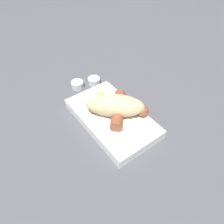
% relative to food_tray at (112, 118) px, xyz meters
% --- Properties ---
extents(ground_plane, '(3.00, 3.00, 0.00)m').
position_rel_food_tray_xyz_m(ground_plane, '(0.00, 0.00, -0.01)').
color(ground_plane, '#4C4C51').
extents(food_tray, '(0.27, 0.15, 0.03)m').
position_rel_food_tray_xyz_m(food_tray, '(0.00, 0.00, 0.00)').
color(food_tray, white).
rests_on(food_tray, ground_plane).
extents(bread_roll, '(0.16, 0.16, 0.06)m').
position_rel_food_tray_xyz_m(bread_roll, '(0.00, 0.01, 0.04)').
color(bread_roll, '#DBBC84').
rests_on(bread_roll, food_tray).
extents(sausage, '(0.12, 0.13, 0.03)m').
position_rel_food_tray_xyz_m(sausage, '(0.01, 0.02, 0.03)').
color(sausage, brown).
rests_on(sausage, food_tray).
extents(pickled_veggies, '(0.06, 0.05, 0.00)m').
position_rel_food_tray_xyz_m(pickled_veggies, '(-0.07, 0.03, 0.02)').
color(pickled_veggies, '#F99E4C').
rests_on(pickled_veggies, food_tray).
extents(condiment_cup_near, '(0.04, 0.04, 0.02)m').
position_rel_food_tray_xyz_m(condiment_cup_near, '(-0.18, 0.06, -0.00)').
color(condiment_cup_near, silver).
rests_on(condiment_cup_near, ground_plane).
extents(condiment_cup_far, '(0.04, 0.04, 0.02)m').
position_rel_food_tray_xyz_m(condiment_cup_far, '(-0.19, 0.00, -0.00)').
color(condiment_cup_far, silver).
rests_on(condiment_cup_far, ground_plane).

